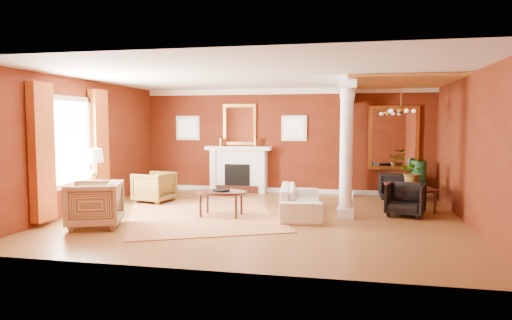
% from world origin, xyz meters
% --- Properties ---
extents(ground, '(8.00, 8.00, 0.00)m').
position_xyz_m(ground, '(0.00, 0.00, 0.00)').
color(ground, brown).
rests_on(ground, ground).
extents(room_shell, '(8.04, 7.04, 2.92)m').
position_xyz_m(room_shell, '(0.00, 0.00, 2.02)').
color(room_shell, '#5C200C').
rests_on(room_shell, ground).
extents(fireplace, '(1.85, 0.42, 1.29)m').
position_xyz_m(fireplace, '(-1.30, 3.32, 0.65)').
color(fireplace, white).
rests_on(fireplace, ground).
extents(overmantel_mirror, '(0.95, 0.07, 1.15)m').
position_xyz_m(overmantel_mirror, '(-1.30, 3.45, 1.90)').
color(overmantel_mirror, '#C7893A').
rests_on(overmantel_mirror, fireplace).
extents(flank_window_left, '(0.70, 0.07, 0.70)m').
position_xyz_m(flank_window_left, '(-2.85, 3.46, 1.80)').
color(flank_window_left, white).
rests_on(flank_window_left, room_shell).
extents(flank_window_right, '(0.70, 0.07, 0.70)m').
position_xyz_m(flank_window_right, '(0.25, 3.46, 1.80)').
color(flank_window_right, white).
rests_on(flank_window_right, room_shell).
extents(left_window, '(0.21, 2.55, 2.60)m').
position_xyz_m(left_window, '(-3.89, -0.60, 1.42)').
color(left_window, white).
rests_on(left_window, room_shell).
extents(column_front, '(0.36, 0.36, 2.80)m').
position_xyz_m(column_front, '(1.70, 0.30, 1.43)').
color(column_front, white).
rests_on(column_front, ground).
extents(column_back, '(0.36, 0.36, 2.80)m').
position_xyz_m(column_back, '(1.70, 3.00, 1.43)').
color(column_back, white).
rests_on(column_back, ground).
extents(header_beam, '(0.30, 3.20, 0.32)m').
position_xyz_m(header_beam, '(1.70, 1.90, 2.62)').
color(header_beam, white).
rests_on(header_beam, column_front).
extents(amber_ceiling, '(2.30, 3.40, 0.04)m').
position_xyz_m(amber_ceiling, '(2.85, 1.75, 2.87)').
color(amber_ceiling, '#C67F3A').
rests_on(amber_ceiling, room_shell).
extents(dining_mirror, '(1.30, 0.07, 1.70)m').
position_xyz_m(dining_mirror, '(2.90, 3.45, 1.55)').
color(dining_mirror, '#C7893A').
rests_on(dining_mirror, room_shell).
extents(chandelier, '(0.60, 0.62, 0.75)m').
position_xyz_m(chandelier, '(2.90, 1.80, 2.25)').
color(chandelier, '#B48238').
rests_on(chandelier, room_shell).
extents(crown_trim, '(8.00, 0.08, 0.16)m').
position_xyz_m(crown_trim, '(0.00, 3.46, 2.82)').
color(crown_trim, white).
rests_on(crown_trim, room_shell).
extents(base_trim, '(8.00, 0.08, 0.12)m').
position_xyz_m(base_trim, '(0.00, 3.46, 0.06)').
color(base_trim, white).
rests_on(base_trim, ground).
extents(rug, '(4.33, 4.83, 0.02)m').
position_xyz_m(rug, '(-1.29, -0.01, 0.01)').
color(rug, maroon).
rests_on(rug, ground).
extents(sofa, '(0.85, 2.18, 0.83)m').
position_xyz_m(sofa, '(0.77, 0.40, 0.41)').
color(sofa, beige).
rests_on(sofa, ground).
extents(armchair_leopard, '(0.91, 0.95, 0.83)m').
position_xyz_m(armchair_leopard, '(-2.91, 1.20, 0.42)').
color(armchair_leopard, black).
rests_on(armchair_leopard, ground).
extents(armchair_stripe, '(1.12, 1.16, 0.95)m').
position_xyz_m(armchair_stripe, '(-2.88, -1.52, 0.47)').
color(armchair_stripe, tan).
rests_on(armchair_stripe, ground).
extents(coffee_table, '(1.07, 1.07, 0.54)m').
position_xyz_m(coffee_table, '(-0.83, -0.11, 0.49)').
color(coffee_table, black).
rests_on(coffee_table, ground).
extents(coffee_book, '(0.14, 0.10, 0.21)m').
position_xyz_m(coffee_book, '(-0.87, -0.11, 0.64)').
color(coffee_book, black).
rests_on(coffee_book, coffee_table).
extents(side_table, '(0.56, 0.56, 1.41)m').
position_xyz_m(side_table, '(-3.50, -0.48, 0.93)').
color(side_table, black).
rests_on(side_table, ground).
extents(dining_table, '(0.80, 1.54, 0.82)m').
position_xyz_m(dining_table, '(3.14, 1.67, 0.41)').
color(dining_table, black).
rests_on(dining_table, ground).
extents(dining_chair_near, '(0.90, 0.86, 0.76)m').
position_xyz_m(dining_chair_near, '(2.93, 0.74, 0.38)').
color(dining_chair_near, black).
rests_on(dining_chair_near, ground).
extents(dining_chair_far, '(0.73, 0.68, 0.75)m').
position_xyz_m(dining_chair_far, '(2.89, 2.98, 0.37)').
color(dining_chair_far, black).
rests_on(dining_chair_far, ground).
extents(green_urn, '(0.42, 0.42, 1.00)m').
position_xyz_m(green_urn, '(3.50, 3.00, 0.39)').
color(green_urn, '#133C1E').
rests_on(green_urn, ground).
extents(potted_plant, '(0.64, 0.69, 0.49)m').
position_xyz_m(potted_plant, '(3.19, 1.71, 1.06)').
color(potted_plant, '#26591E').
rests_on(potted_plant, dining_table).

